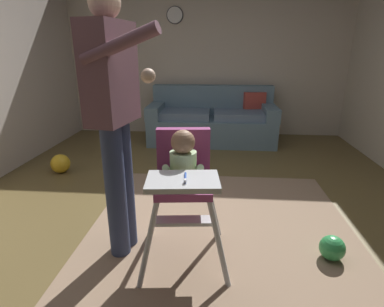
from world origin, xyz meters
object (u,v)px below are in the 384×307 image
(couch, at_px, (212,121))
(toy_ball, at_px, (332,248))
(toy_ball_second, at_px, (60,164))
(adult_standing, at_px, (115,116))
(wall_clock, at_px, (175,15))
(high_chair, at_px, (183,173))

(couch, height_order, toy_ball, couch)
(toy_ball, xyz_separation_m, toy_ball_second, (-2.69, 1.39, 0.02))
(adult_standing, bearing_deg, toy_ball_second, 141.01)
(couch, xyz_separation_m, toy_ball_second, (-1.79, -1.51, -0.22))
(wall_clock, bearing_deg, toy_ball, -65.46)
(toy_ball, xyz_separation_m, wall_clock, (-1.54, 3.38, 1.84))
(couch, bearing_deg, adult_standing, -11.50)
(couch, bearing_deg, high_chair, -2.63)
(high_chair, bearing_deg, toy_ball_second, -137.35)
(couch, xyz_separation_m, adult_standing, (-0.59, -2.89, 0.67))
(couch, height_order, wall_clock, wall_clock)
(couch, bearing_deg, toy_ball_second, -49.78)
(adult_standing, bearing_deg, high_chair, -0.33)
(toy_ball_second, relative_size, wall_clock, 0.85)
(toy_ball_second, bearing_deg, toy_ball, -27.35)
(wall_clock, bearing_deg, high_chair, -81.70)
(adult_standing, bearing_deg, toy_ball, 9.73)
(couch, height_order, high_chair, high_chair)
(toy_ball_second, bearing_deg, adult_standing, -49.07)
(couch, relative_size, high_chair, 2.06)
(couch, relative_size, wall_clock, 7.34)
(adult_standing, distance_m, wall_clock, 3.49)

